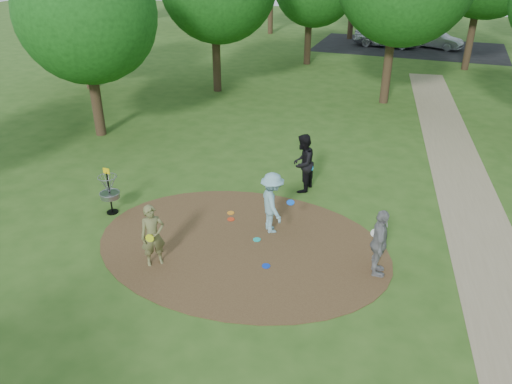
% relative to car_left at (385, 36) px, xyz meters
% --- Properties ---
extents(ground, '(100.00, 100.00, 0.00)m').
position_rel_car_left_xyz_m(ground, '(-0.14, -29.68, -0.79)').
color(ground, '#2D5119').
rests_on(ground, ground).
extents(dirt_clearing, '(8.40, 8.40, 0.02)m').
position_rel_car_left_xyz_m(dirt_clearing, '(-0.14, -29.68, -0.78)').
color(dirt_clearing, '#47301C').
rests_on(dirt_clearing, ground).
extents(footpath, '(7.55, 39.89, 0.01)m').
position_rel_car_left_xyz_m(footpath, '(6.36, -27.68, -0.78)').
color(footpath, '#8C7A5B').
rests_on(footpath, ground).
extents(parking_lot, '(14.00, 8.00, 0.01)m').
position_rel_car_left_xyz_m(parking_lot, '(1.86, 0.32, -0.79)').
color(parking_lot, black).
rests_on(parking_lot, ground).
extents(player_observer_with_disc, '(0.75, 0.74, 1.74)m').
position_rel_car_left_xyz_m(player_observer_with_disc, '(-1.95, -31.31, 0.08)').
color(player_observer_with_disc, olive).
rests_on(player_observer_with_disc, ground).
extents(player_throwing_with_disc, '(1.33, 1.38, 1.86)m').
position_rel_car_left_xyz_m(player_throwing_with_disc, '(0.43, -28.67, 0.14)').
color(player_throwing_with_disc, '#7CAFBA').
rests_on(player_throwing_with_disc, ground).
extents(player_walking_with_disc, '(0.86, 1.05, 2.01)m').
position_rel_car_left_xyz_m(player_walking_with_disc, '(0.55, -25.82, 0.22)').
color(player_walking_with_disc, black).
rests_on(player_walking_with_disc, ground).
extents(player_waiting_with_disc, '(0.64, 1.15, 1.86)m').
position_rel_car_left_xyz_m(player_waiting_with_disc, '(3.62, -29.73, 0.14)').
color(player_waiting_with_disc, gray).
rests_on(player_waiting_with_disc, ground).
extents(disc_ground_cyan, '(0.22, 0.22, 0.02)m').
position_rel_car_left_xyz_m(disc_ground_cyan, '(0.20, -29.32, -0.76)').
color(disc_ground_cyan, '#17B9AB').
rests_on(disc_ground_cyan, dirt_clearing).
extents(disc_ground_blue, '(0.22, 0.22, 0.02)m').
position_rel_car_left_xyz_m(disc_ground_blue, '(0.86, -30.44, -0.76)').
color(disc_ground_blue, '#0C35CE').
rests_on(disc_ground_blue, dirt_clearing).
extents(disc_ground_red, '(0.22, 0.22, 0.02)m').
position_rel_car_left_xyz_m(disc_ground_red, '(-0.95, -28.52, -0.76)').
color(disc_ground_red, red).
rests_on(disc_ground_red, dirt_clearing).
extents(car_left, '(4.73, 2.12, 1.58)m').
position_rel_car_left_xyz_m(car_left, '(0.00, 0.00, 0.00)').
color(car_left, '#AAAEB1').
rests_on(car_left, ground).
extents(car_right, '(4.06, 2.49, 1.26)m').
position_rel_car_left_xyz_m(car_right, '(3.78, 0.65, -0.16)').
color(car_right, '#939699').
rests_on(car_right, ground).
extents(disc_ground_orange, '(0.22, 0.22, 0.02)m').
position_rel_car_left_xyz_m(disc_ground_orange, '(-1.10, -28.16, -0.76)').
color(disc_ground_orange, orange).
rests_on(disc_ground_orange, dirt_clearing).
extents(disc_golf_basket, '(0.63, 0.63, 1.54)m').
position_rel_car_left_xyz_m(disc_golf_basket, '(-4.64, -29.38, 0.09)').
color(disc_golf_basket, black).
rests_on(disc_golf_basket, ground).
extents(tree_ring, '(37.21, 45.29, 9.25)m').
position_rel_car_left_xyz_m(tree_ring, '(0.24, -18.64, 4.44)').
color(tree_ring, '#332316').
rests_on(tree_ring, ground).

